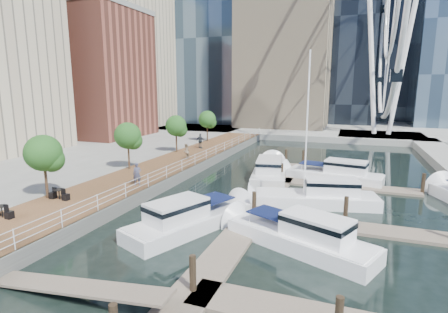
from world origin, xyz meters
TOP-DOWN VIEW (x-y plane):
  - ground at (0.00, 0.00)m, footprint 520.00×520.00m
  - boardwalk at (-9.00, 15.00)m, footprint 6.00×60.00m
  - seawall at (-6.00, 15.00)m, footprint 0.25×60.00m
  - land_far at (0.00, 102.00)m, footprint 200.00×114.00m
  - pier at (14.00, 52.00)m, footprint 14.00×12.00m
  - railing at (-6.10, 15.00)m, footprint 0.10×60.00m
  - floating_docks at (7.97, 9.98)m, footprint 16.00×34.00m
  - midrise_condos at (-33.57, 26.82)m, footprint 19.00×67.00m
  - street_trees at (-11.40, 14.00)m, footprint 2.60×42.60m
  - yacht_foreground at (6.65, 4.14)m, footprint 9.64×6.15m
  - pedestrian_near at (-7.19, 9.13)m, footprint 0.81×0.78m
  - pedestrian_mid at (-8.27, 20.28)m, footprint 0.77×0.93m
  - pedestrian_far at (-9.76, 27.68)m, footprint 1.21×0.63m
  - moored_yachts at (7.20, 11.60)m, footprint 25.84×36.40m

SIDE VIEW (x-z plane):
  - ground at x=0.00m, z-range 0.00..0.00m
  - yacht_foreground at x=6.65m, z-range -1.07..1.07m
  - moored_yachts at x=7.20m, z-range -5.75..5.75m
  - floating_docks at x=7.97m, z-range -0.81..1.79m
  - boardwalk at x=-9.00m, z-range 0.00..1.00m
  - seawall at x=-6.00m, z-range 0.00..1.00m
  - land_far at x=0.00m, z-range 0.00..1.00m
  - pier at x=14.00m, z-range 0.00..1.00m
  - railing at x=-6.10m, z-range 1.00..2.05m
  - pedestrian_mid at x=-8.27m, z-range 1.00..2.77m
  - pedestrian_near at x=-7.19m, z-range 1.00..2.87m
  - pedestrian_far at x=-9.76m, z-range 1.00..2.98m
  - street_trees at x=-11.40m, z-range 1.99..6.59m
  - midrise_condos at x=-33.57m, z-range -0.58..27.42m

